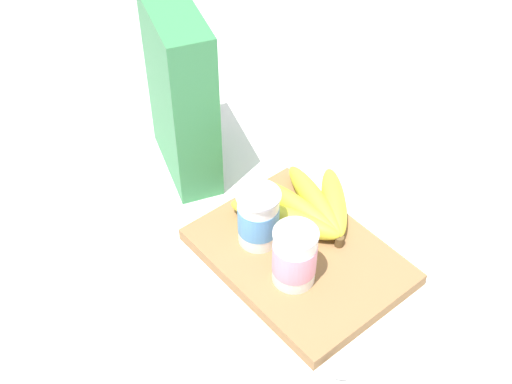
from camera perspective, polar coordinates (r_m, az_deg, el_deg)
ground_plane at (r=1.04m, az=3.60°, el=-5.85°), size 2.40×2.40×0.00m
cutting_board at (r=1.03m, az=3.63°, el=-5.46°), size 0.31×0.23×0.02m
cereal_box at (r=1.10m, az=-6.16°, el=8.21°), size 0.20×0.13×0.30m
yogurt_cup_front at (r=0.95m, az=3.28°, el=-5.46°), size 0.06×0.06×0.10m
yogurt_cup_back at (r=1.00m, az=0.20°, el=-2.17°), size 0.07×0.07×0.10m
banana_bunch at (r=1.06m, az=4.23°, el=-1.37°), size 0.19×0.21×0.04m
spoon at (r=0.92m, az=8.50°, el=-15.45°), size 0.13×0.06×0.01m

